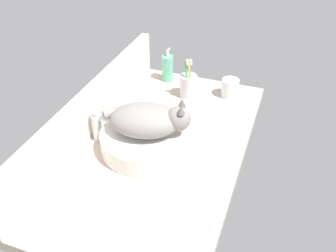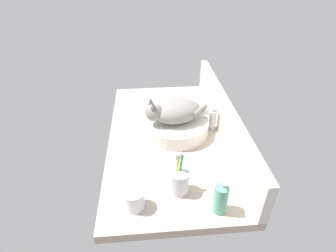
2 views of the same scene
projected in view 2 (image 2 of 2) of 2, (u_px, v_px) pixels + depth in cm
name	position (u px, v px, depth cm)	size (l,w,h in cm)	color
ground_plane	(168.00, 138.00, 137.54)	(111.23, 60.98, 4.00)	#B2A08E
backsplash_panel	(224.00, 118.00, 133.15)	(111.23, 3.60, 18.67)	silver
sink_basin	(177.00, 126.00, 137.00)	(33.17, 33.17, 7.28)	silver
cat	(174.00, 111.00, 131.23)	(22.40, 32.04, 14.00)	gray
faucet	(211.00, 117.00, 137.25)	(3.60, 11.85, 13.60)	silver
soap_dispenser	(221.00, 199.00, 94.31)	(5.30, 5.30, 15.74)	#60B793
toothbrush_cup	(179.00, 181.00, 102.53)	(7.56, 7.56, 18.67)	silver
water_glass	(134.00, 200.00, 97.10)	(7.65, 7.65, 8.20)	white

